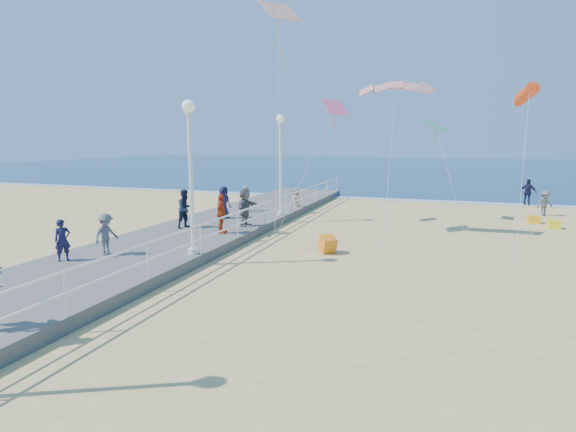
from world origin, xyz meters
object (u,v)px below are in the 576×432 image
(spectator_2, at_px, (106,234))
(beach_walker_a, at_px, (545,203))
(lamp_post_mid, at_px, (190,161))
(spectator_6, at_px, (246,198))
(beach_chair_left, at_px, (534,219))
(spectator_5, at_px, (245,207))
(spectator_7, at_px, (186,209))
(beach_walker_b, at_px, (528,192))
(spectator_0, at_px, (63,240))
(beach_walker_c, at_px, (296,201))
(beach_chair_right, at_px, (554,224))
(box_kite, at_px, (328,246))
(spectator_4, at_px, (224,202))
(spectator_3, at_px, (221,214))
(lamp_post_far, at_px, (280,154))

(spectator_2, xyz_separation_m, beach_walker_a, (16.71, 17.06, -0.38))
(lamp_post_mid, xyz_separation_m, spectator_6, (-2.29, 9.59, -2.53))
(beach_chair_left, bearing_deg, spectator_2, -137.77)
(spectator_2, distance_m, spectator_5, 6.96)
(beach_walker_a, bearing_deg, spectator_7, -170.66)
(spectator_6, distance_m, beach_walker_b, 19.37)
(spectator_0, bearing_deg, beach_walker_c, 15.71)
(spectator_5, relative_size, beach_walker_a, 1.19)
(beach_walker_a, relative_size, beach_chair_left, 2.73)
(lamp_post_mid, bearing_deg, spectator_6, 103.44)
(lamp_post_mid, height_order, spectator_2, lamp_post_mid)
(beach_chair_left, distance_m, beach_chair_right, 1.47)
(spectator_7, relative_size, beach_chair_right, 3.21)
(box_kite, bearing_deg, beach_walker_c, 74.68)
(spectator_7, relative_size, beach_chair_left, 3.21)
(spectator_7, distance_m, beach_walker_c, 8.51)
(spectator_4, distance_m, beach_chair_right, 16.78)
(spectator_3, bearing_deg, spectator_0, 140.35)
(beach_walker_a, relative_size, beach_walker_c, 0.98)
(lamp_post_far, xyz_separation_m, beach_chair_right, (13.62, 2.87, -3.46))
(lamp_post_mid, height_order, spectator_4, lamp_post_mid)
(lamp_post_mid, bearing_deg, spectator_7, 124.59)
(beach_walker_a, distance_m, beach_chair_left, 3.01)
(beach_walker_c, bearing_deg, beach_chair_right, 43.76)
(spectator_2, height_order, spectator_5, spectator_5)
(spectator_2, bearing_deg, spectator_3, -17.06)
(lamp_post_mid, relative_size, spectator_3, 3.10)
(lamp_post_mid, distance_m, beach_chair_left, 18.78)
(spectator_4, bearing_deg, spectator_7, -165.20)
(spectator_0, bearing_deg, box_kite, -25.82)
(beach_walker_c, bearing_deg, spectator_5, -47.29)
(spectator_4, relative_size, beach_walker_a, 1.11)
(beach_walker_a, distance_m, beach_walker_b, 4.54)
(spectator_6, distance_m, spectator_7, 5.47)
(beach_walker_c, bearing_deg, spectator_4, -68.31)
(spectator_5, relative_size, box_kite, 2.99)
(lamp_post_far, distance_m, beach_walker_a, 15.82)
(lamp_post_mid, height_order, lamp_post_far, same)
(spectator_3, height_order, beach_chair_left, spectator_3)
(spectator_5, distance_m, beach_chair_right, 15.52)
(lamp_post_far, distance_m, spectator_7, 6.11)
(lamp_post_far, relative_size, spectator_3, 3.10)
(box_kite, relative_size, beach_chair_left, 1.09)
(spectator_6, relative_size, box_kite, 2.44)
(lamp_post_far, height_order, beach_chair_right, lamp_post_far)
(spectator_4, relative_size, spectator_7, 0.94)
(spectator_2, relative_size, beach_chair_left, 2.67)
(spectator_3, relative_size, beach_chair_right, 3.12)
(beach_walker_a, xyz_separation_m, beach_chair_right, (-0.29, -4.09, -0.55))
(beach_chair_right, bearing_deg, beach_walker_c, 178.58)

